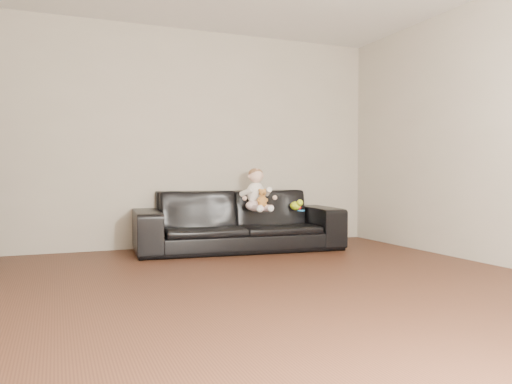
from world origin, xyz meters
name	(u,v)px	position (x,y,z in m)	size (l,w,h in m)	color
floor	(273,300)	(0.00, 0.00, 0.00)	(5.50, 5.50, 0.00)	#472719
wall_back	(180,138)	(0.00, 2.75, 1.30)	(5.00, 5.00, 0.00)	#B4AA97
sofa	(238,220)	(0.56, 2.25, 0.34)	(2.33, 0.91, 0.68)	black
baby	(256,192)	(0.74, 2.12, 0.66)	(0.35, 0.43, 0.49)	#F7D1D1
teddy_bear	(262,198)	(0.75, 1.98, 0.61)	(0.13, 0.13, 0.20)	#B77734
toy_green	(295,206)	(1.23, 2.13, 0.50)	(0.12, 0.15, 0.10)	#CAE81B
toy_rattle	(299,208)	(1.26, 2.10, 0.48)	(0.06, 0.06, 0.06)	red
toy_blue_disc	(301,210)	(1.23, 1.98, 0.45)	(0.09, 0.09, 0.01)	blue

